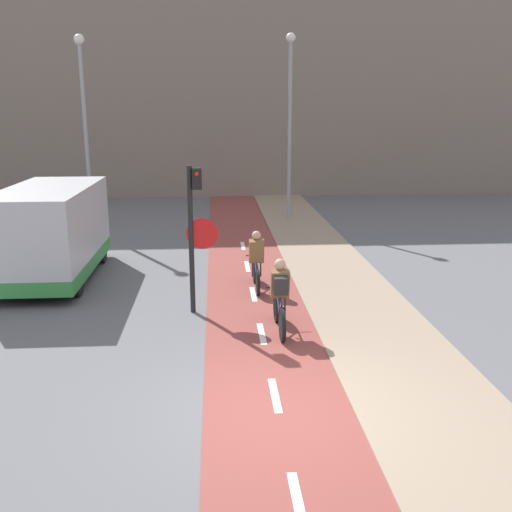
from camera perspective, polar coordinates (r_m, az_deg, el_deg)
ground_plane at (r=8.65m, az=2.26°, el=-15.41°), size 120.00×120.00×0.00m
bike_lane at (r=8.65m, az=2.25°, el=-15.34°), size 2.20×60.00×0.02m
sidewalk_strip at (r=9.16m, az=17.18°, el=-14.11°), size 2.40×60.00×0.05m
building_row_background at (r=31.53m, az=-2.66°, el=17.53°), size 60.00×5.20×12.03m
traffic_light_pole at (r=12.11m, az=-6.15°, el=3.25°), size 0.67×0.25×3.19m
street_lamp_far at (r=21.47m, az=-16.78°, el=13.44°), size 0.36×0.36×6.80m
street_lamp_sidewalk at (r=22.42m, az=3.40°, el=14.38°), size 0.36×0.36×7.06m
cyclist_near at (r=11.24m, az=2.38°, el=-4.21°), size 0.46×1.72×1.51m
cyclist_far at (r=13.93m, az=0.04°, el=-0.72°), size 0.46×1.65×1.47m
van at (r=15.63m, az=-19.73°, el=2.05°), size 2.05×4.77×2.40m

